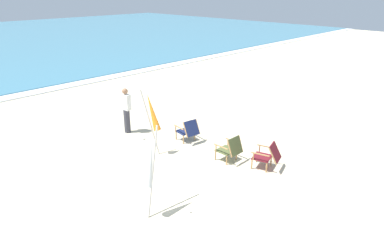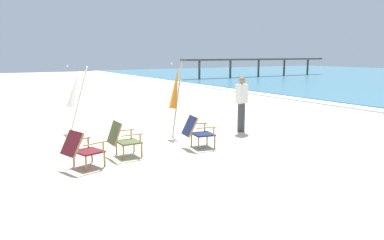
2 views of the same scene
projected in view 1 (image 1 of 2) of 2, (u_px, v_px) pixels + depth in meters
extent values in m
plane|color=beige|center=(167.00, 179.00, 9.31)|extent=(80.00, 80.00, 0.00)
cube|color=white|center=(17.00, 95.00, 16.45)|extent=(80.00, 1.10, 0.06)
cube|color=#515B33|center=(226.00, 150.00, 10.22)|extent=(0.52, 0.48, 0.04)
cube|color=#515B33|center=(235.00, 146.00, 9.92)|extent=(0.49, 0.21, 0.50)
cylinder|color=#AD7F4C|center=(215.00, 155.00, 10.27)|extent=(0.04, 0.04, 0.32)
cylinder|color=#AD7F4C|center=(225.00, 150.00, 10.58)|extent=(0.04, 0.04, 0.32)
cylinder|color=#AD7F4C|center=(227.00, 160.00, 9.98)|extent=(0.04, 0.04, 0.32)
cylinder|color=#AD7F4C|center=(236.00, 155.00, 10.30)|extent=(0.04, 0.04, 0.32)
cube|color=#AD7F4C|center=(221.00, 147.00, 9.95)|extent=(0.04, 0.53, 0.02)
cylinder|color=#AD7F4C|center=(216.00, 148.00, 10.11)|extent=(0.04, 0.04, 0.22)
cube|color=#AD7F4C|center=(233.00, 141.00, 10.32)|extent=(0.04, 0.53, 0.02)
cylinder|color=#AD7F4C|center=(228.00, 142.00, 10.48)|extent=(0.04, 0.04, 0.22)
cylinder|color=#AD7F4C|center=(230.00, 149.00, 9.75)|extent=(0.04, 0.22, 0.50)
cylinder|color=#AD7F4C|center=(241.00, 143.00, 10.09)|extent=(0.04, 0.22, 0.50)
cube|color=#19234C|center=(185.00, 131.00, 11.57)|extent=(0.59, 0.55, 0.04)
cube|color=#19234C|center=(192.00, 128.00, 11.22)|extent=(0.53, 0.34, 0.48)
cylinder|color=#AD7F4C|center=(176.00, 135.00, 11.66)|extent=(0.04, 0.04, 0.32)
cylinder|color=#AD7F4C|center=(187.00, 132.00, 11.92)|extent=(0.04, 0.04, 0.32)
cylinder|color=#AD7F4C|center=(183.00, 139.00, 11.34)|extent=(0.04, 0.04, 0.32)
cylinder|color=#AD7F4C|center=(195.00, 136.00, 11.60)|extent=(0.04, 0.04, 0.32)
cube|color=#AD7F4C|center=(179.00, 127.00, 11.32)|extent=(0.12, 0.53, 0.02)
cylinder|color=#AD7F4C|center=(176.00, 129.00, 11.50)|extent=(0.04, 0.04, 0.22)
cube|color=#AD7F4C|center=(192.00, 124.00, 11.63)|extent=(0.12, 0.53, 0.02)
cylinder|color=#AD7F4C|center=(189.00, 125.00, 11.81)|extent=(0.04, 0.04, 0.22)
cylinder|color=#AD7F4C|center=(185.00, 130.00, 11.08)|extent=(0.08, 0.27, 0.48)
cylinder|color=#AD7F4C|center=(198.00, 126.00, 11.36)|extent=(0.08, 0.27, 0.48)
cube|color=maroon|center=(262.00, 157.00, 9.81)|extent=(0.64, 0.61, 0.04)
cube|color=maroon|center=(275.00, 153.00, 9.57)|extent=(0.55, 0.41, 0.48)
cylinder|color=#AD7F4C|center=(252.00, 164.00, 9.77)|extent=(0.04, 0.04, 0.32)
cylinder|color=#AD7F4C|center=(257.00, 157.00, 10.15)|extent=(0.04, 0.04, 0.32)
cylinder|color=#AD7F4C|center=(267.00, 167.00, 9.58)|extent=(0.04, 0.04, 0.32)
cylinder|color=#AD7F4C|center=(271.00, 160.00, 9.97)|extent=(0.04, 0.04, 0.32)
cube|color=#AD7F4C|center=(260.00, 154.00, 9.49)|extent=(0.19, 0.52, 0.02)
cylinder|color=#AD7F4C|center=(253.00, 156.00, 9.61)|extent=(0.04, 0.04, 0.22)
cube|color=#AD7F4C|center=(266.00, 147.00, 9.95)|extent=(0.19, 0.52, 0.02)
cylinder|color=#AD7F4C|center=(259.00, 149.00, 10.07)|extent=(0.04, 0.04, 0.22)
cylinder|color=#AD7F4C|center=(273.00, 156.00, 9.36)|extent=(0.12, 0.28, 0.48)
cylinder|color=#AD7F4C|center=(278.00, 149.00, 9.78)|extent=(0.12, 0.28, 0.48)
cylinder|color=#B7B2A8|center=(150.00, 123.00, 10.39)|extent=(0.31, 0.50, 2.05)
cone|color=orange|center=(152.00, 112.00, 10.24)|extent=(0.44, 0.54, 1.17)
sphere|color=#B7B2A8|center=(157.00, 91.00, 9.96)|extent=(0.06, 0.06, 0.06)
cylinder|color=#B7B2A8|center=(153.00, 171.00, 7.74)|extent=(0.73, 0.45, 1.97)
cone|color=white|center=(150.00, 161.00, 7.49)|extent=(0.66, 0.51, 1.15)
sphere|color=#B7B2A8|center=(144.00, 139.00, 7.04)|extent=(0.06, 0.06, 0.06)
cylinder|color=#383842|center=(127.00, 121.00, 12.16)|extent=(0.22, 0.22, 0.86)
cube|color=white|center=(126.00, 102.00, 11.91)|extent=(0.26, 0.37, 0.56)
sphere|color=#9E7051|center=(125.00, 91.00, 11.77)|extent=(0.20, 0.20, 0.20)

